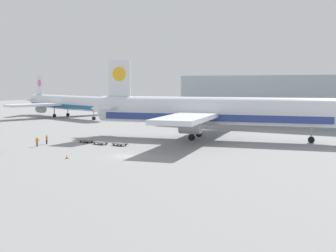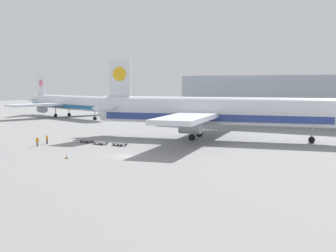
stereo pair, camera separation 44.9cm
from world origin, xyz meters
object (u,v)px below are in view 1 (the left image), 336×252
at_px(baggage_dolly_second, 100,142).
at_px(ground_crew_near, 37,141).
at_px(baggage_dolly_lead, 86,141).
at_px(traffic_cone_near, 67,156).
at_px(airplane_main, 211,112).
at_px(baggage_dolly_third, 120,144).
at_px(airplane_distant, 65,103).
at_px(ground_crew_far, 47,139).

distance_m(baggage_dolly_second, ground_crew_near, 11.95).
xyz_separation_m(baggage_dolly_lead, ground_crew_near, (-4.40, -9.00, 0.67)).
bearing_deg(baggage_dolly_lead, ground_crew_near, -109.71).
distance_m(baggage_dolly_second, traffic_cone_near, 17.14).
bearing_deg(baggage_dolly_second, ground_crew_near, -129.19).
relative_size(airplane_main, traffic_cone_near, 77.73).
xyz_separation_m(airplane_main, baggage_dolly_third, (-10.65, -18.19, -5.45)).
distance_m(airplane_main, baggage_dolly_second, 24.51).
height_order(airplane_distant, ground_crew_far, airplane_distant).
bearing_deg(baggage_dolly_lead, airplane_distant, 142.46).
bearing_deg(ground_crew_near, airplane_distant, 94.86).
height_order(airplane_main, traffic_cone_near, airplane_main).
bearing_deg(traffic_cone_near, baggage_dolly_third, 95.99).
bearing_deg(baggage_dolly_third, airplane_main, 65.97).
relative_size(ground_crew_near, ground_crew_far, 0.99).
bearing_deg(ground_crew_far, airplane_main, -134.42).
distance_m(airplane_distant, ground_crew_near, 74.61).
height_order(ground_crew_near, ground_crew_far, ground_crew_far).
height_order(baggage_dolly_second, ground_crew_near, ground_crew_near).
bearing_deg(traffic_cone_near, ground_crew_near, 152.18).
relative_size(baggage_dolly_second, ground_crew_far, 2.07).
height_order(baggage_dolly_third, traffic_cone_near, traffic_cone_near).
bearing_deg(airplane_main, baggage_dolly_second, -141.45).
height_order(baggage_dolly_lead, traffic_cone_near, traffic_cone_near).
xyz_separation_m(airplane_distant, ground_crew_near, (46.67, -58.09, -3.82)).
height_order(ground_crew_near, traffic_cone_near, ground_crew_near).
bearing_deg(ground_crew_near, traffic_cone_near, -61.75).
bearing_deg(airplane_distant, traffic_cone_near, -30.94).
bearing_deg(ground_crew_far, baggage_dolly_lead, -132.61).
height_order(baggage_dolly_second, ground_crew_far, ground_crew_far).
relative_size(airplane_distant, baggage_dolly_second, 12.59).
relative_size(airplane_distant, baggage_dolly_lead, 12.59).
height_order(airplane_distant, baggage_dolly_third, airplane_distant).
xyz_separation_m(airplane_main, airplane_distant, (-70.14, 31.09, -0.95)).
height_order(airplane_main, baggage_dolly_second, airplane_main).
distance_m(airplane_distant, baggage_dolly_third, 77.38).
bearing_deg(baggage_dolly_lead, baggage_dolly_second, -2.58).
height_order(baggage_dolly_lead, ground_crew_near, ground_crew_near).
distance_m(airplane_main, ground_crew_far, 34.27).
bearing_deg(ground_crew_far, traffic_cone_near, 146.05).
distance_m(baggage_dolly_lead, ground_crew_near, 10.04).
xyz_separation_m(airplane_distant, baggage_dolly_second, (55.19, -49.73, -4.50)).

